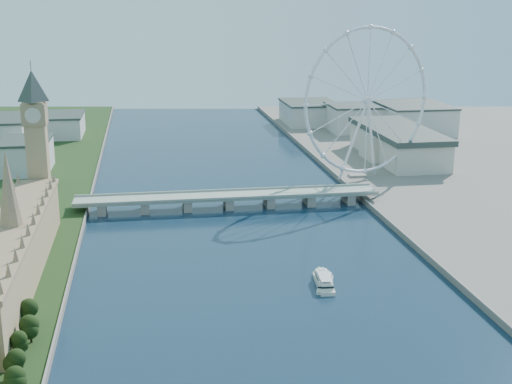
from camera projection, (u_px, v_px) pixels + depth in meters
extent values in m
cube|color=tan|center=(14.00, 255.00, 371.21)|extent=(24.00, 200.00, 28.00)
cone|color=#937A59|center=(8.00, 189.00, 361.93)|extent=(12.00, 12.00, 40.00)
cube|color=tan|center=(38.00, 162.00, 467.57)|extent=(13.00, 13.00, 80.00)
cube|color=#937A59|center=(34.00, 114.00, 459.33)|extent=(15.00, 15.00, 14.00)
pyramid|color=#2D3833|center=(31.00, 70.00, 452.12)|extent=(20.02, 20.02, 20.00)
cube|color=gray|center=(228.00, 196.00, 516.86)|extent=(220.00, 22.00, 2.00)
cube|color=gray|center=(102.00, 208.00, 504.44)|extent=(6.00, 20.00, 7.50)
cube|color=gray|center=(145.00, 206.00, 508.99)|extent=(6.00, 20.00, 7.50)
cube|color=gray|center=(187.00, 204.00, 513.54)|extent=(6.00, 20.00, 7.50)
cube|color=gray|center=(228.00, 202.00, 518.09)|extent=(6.00, 20.00, 7.50)
cube|color=gray|center=(269.00, 201.00, 522.64)|extent=(6.00, 20.00, 7.50)
cube|color=gray|center=(309.00, 199.00, 527.19)|extent=(6.00, 20.00, 7.50)
cube|color=gray|center=(348.00, 197.00, 531.74)|extent=(6.00, 20.00, 7.50)
torus|color=silver|center=(368.00, 101.00, 572.23)|extent=(113.60, 39.12, 118.60)
cylinder|color=silver|center=(368.00, 101.00, 572.23)|extent=(7.25, 6.61, 6.00)
cube|color=gray|center=(357.00, 175.00, 597.80)|extent=(14.00, 10.00, 2.00)
cube|color=beige|center=(26.00, 156.00, 614.73)|extent=(40.00, 60.00, 26.00)
cube|color=beige|center=(59.00, 126.00, 778.99)|extent=(50.00, 70.00, 22.00)
cube|color=beige|center=(356.00, 118.00, 809.17)|extent=(60.00, 60.00, 28.00)
cube|color=beige|center=(413.00, 119.00, 798.93)|extent=(70.00, 90.00, 30.00)
cube|color=beige|center=(310.00, 113.00, 860.88)|extent=(60.00, 80.00, 24.00)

